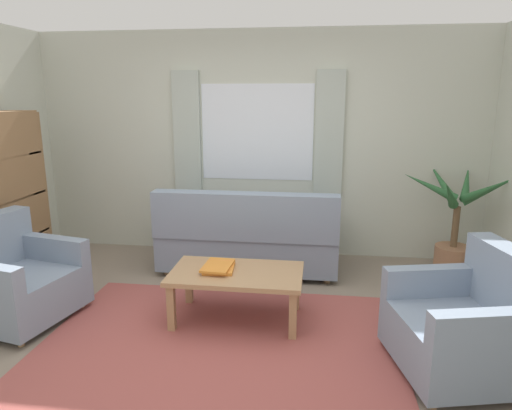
{
  "coord_description": "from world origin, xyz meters",
  "views": [
    {
      "loc": [
        0.71,
        -3.14,
        1.88
      ],
      "look_at": [
        0.19,
        0.7,
        0.94
      ],
      "focal_mm": 32.26,
      "sensor_mm": 36.0,
      "label": 1
    }
  ],
  "objects_px": {
    "armchair_left": "(14,280)",
    "potted_plant": "(456,227)",
    "armchair_right": "(468,325)",
    "couch": "(248,238)",
    "bookshelf": "(12,206)",
    "book_stack_on_table": "(218,267)",
    "coffee_table": "(237,278)"
  },
  "relations": [
    {
      "from": "armchair_right",
      "to": "coffee_table",
      "type": "distance_m",
      "value": 1.78
    },
    {
      "from": "armchair_right",
      "to": "bookshelf",
      "type": "relative_size",
      "value": 0.58
    },
    {
      "from": "couch",
      "to": "armchair_right",
      "type": "distance_m",
      "value": 2.44
    },
    {
      "from": "bookshelf",
      "to": "book_stack_on_table",
      "type": "bearing_deg",
      "value": 75.53
    },
    {
      "from": "armchair_right",
      "to": "potted_plant",
      "type": "height_order",
      "value": "potted_plant"
    },
    {
      "from": "book_stack_on_table",
      "to": "bookshelf",
      "type": "height_order",
      "value": "bookshelf"
    },
    {
      "from": "armchair_left",
      "to": "coffee_table",
      "type": "height_order",
      "value": "armchair_left"
    },
    {
      "from": "armchair_left",
      "to": "potted_plant",
      "type": "height_order",
      "value": "potted_plant"
    },
    {
      "from": "potted_plant",
      "to": "couch",
      "type": "bearing_deg",
      "value": -174.57
    },
    {
      "from": "couch",
      "to": "bookshelf",
      "type": "distance_m",
      "value": 2.44
    },
    {
      "from": "armchair_right",
      "to": "book_stack_on_table",
      "type": "bearing_deg",
      "value": -120.17
    },
    {
      "from": "coffee_table",
      "to": "couch",
      "type": "bearing_deg",
      "value": 93.58
    },
    {
      "from": "armchair_left",
      "to": "bookshelf",
      "type": "distance_m",
      "value": 1.08
    },
    {
      "from": "potted_plant",
      "to": "bookshelf",
      "type": "xyz_separation_m",
      "value": [
        -4.52,
        -0.74,
        0.26
      ]
    },
    {
      "from": "couch",
      "to": "armchair_left",
      "type": "xyz_separation_m",
      "value": [
        -1.8,
        -1.36,
        -0.01
      ]
    },
    {
      "from": "couch",
      "to": "book_stack_on_table",
      "type": "bearing_deg",
      "value": 85.58
    },
    {
      "from": "potted_plant",
      "to": "bookshelf",
      "type": "bearing_deg",
      "value": -170.67
    },
    {
      "from": "bookshelf",
      "to": "potted_plant",
      "type": "bearing_deg",
      "value": 99.33
    },
    {
      "from": "book_stack_on_table",
      "to": "couch",
      "type": "bearing_deg",
      "value": 85.58
    },
    {
      "from": "couch",
      "to": "potted_plant",
      "type": "relative_size",
      "value": 1.54
    },
    {
      "from": "armchair_right",
      "to": "bookshelf",
      "type": "xyz_separation_m",
      "value": [
        -4.11,
        1.14,
        0.42
      ]
    },
    {
      "from": "bookshelf",
      "to": "couch",
      "type": "bearing_deg",
      "value": 102.89
    },
    {
      "from": "armchair_right",
      "to": "coffee_table",
      "type": "xyz_separation_m",
      "value": [
        -1.69,
        0.54,
        0.03
      ]
    },
    {
      "from": "armchair_right",
      "to": "potted_plant",
      "type": "xyz_separation_m",
      "value": [
        0.42,
        1.89,
        0.17
      ]
    },
    {
      "from": "armchair_left",
      "to": "armchair_right",
      "type": "xyz_separation_m",
      "value": [
        3.57,
        -0.31,
        0.0
      ]
    },
    {
      "from": "armchair_left",
      "to": "potted_plant",
      "type": "distance_m",
      "value": 4.29
    },
    {
      "from": "book_stack_on_table",
      "to": "armchair_right",
      "type": "bearing_deg",
      "value": -16.89
    },
    {
      "from": "couch",
      "to": "armchair_left",
      "type": "bearing_deg",
      "value": 37.13
    },
    {
      "from": "coffee_table",
      "to": "bookshelf",
      "type": "height_order",
      "value": "bookshelf"
    },
    {
      "from": "armchair_right",
      "to": "armchair_left",
      "type": "bearing_deg",
      "value": -108.33
    },
    {
      "from": "couch",
      "to": "coffee_table",
      "type": "relative_size",
      "value": 1.73
    },
    {
      "from": "couch",
      "to": "book_stack_on_table",
      "type": "height_order",
      "value": "couch"
    }
  ]
}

